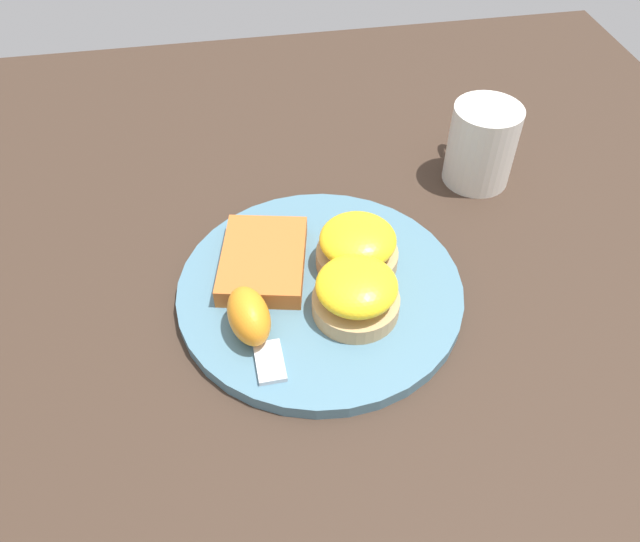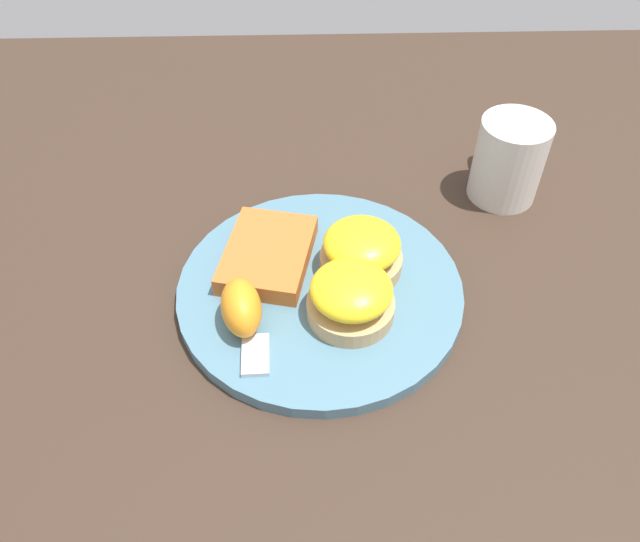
{
  "view_description": "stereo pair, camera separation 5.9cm",
  "coord_description": "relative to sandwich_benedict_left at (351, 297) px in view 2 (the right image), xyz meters",
  "views": [
    {
      "loc": [
        -0.4,
        0.07,
        0.46
      ],
      "look_at": [
        0.0,
        0.0,
        0.03
      ],
      "focal_mm": 35.0,
      "sensor_mm": 36.0,
      "label": 1
    },
    {
      "loc": [
        -0.4,
        0.01,
        0.46
      ],
      "look_at": [
        0.0,
        0.0,
        0.03
      ],
      "focal_mm": 35.0,
      "sensor_mm": 36.0,
      "label": 2
    }
  ],
  "objects": [
    {
      "name": "orange_wedge",
      "position": [
        -0.01,
        0.1,
        -0.0
      ],
      "size": [
        0.07,
        0.05,
        0.04
      ],
      "primitive_type": "ellipsoid",
      "rotation": [
        0.0,
        0.0,
        0.19
      ],
      "color": "orange",
      "rests_on": "plate"
    },
    {
      "name": "sandwich_benedict_right",
      "position": [
        0.06,
        -0.01,
        0.0
      ],
      "size": [
        0.08,
        0.08,
        0.05
      ],
      "color": "tan",
      "rests_on": "plate"
    },
    {
      "name": "sandwich_benedict_left",
      "position": [
        0.0,
        0.0,
        0.0
      ],
      "size": [
        0.08,
        0.08,
        0.05
      ],
      "color": "tan",
      "rests_on": "plate"
    },
    {
      "name": "fork",
      "position": [
        0.02,
        0.09,
        -0.02
      ],
      "size": [
        0.21,
        0.03,
        0.0
      ],
      "color": "silver",
      "rests_on": "plate"
    },
    {
      "name": "cup",
      "position": [
        0.19,
        -0.18,
        0.01
      ],
      "size": [
        0.11,
        0.08,
        0.09
      ],
      "color": "silver",
      "rests_on": "ground_plane"
    },
    {
      "name": "hashbrown_patty",
      "position": [
        0.07,
        0.08,
        -0.01
      ],
      "size": [
        0.12,
        0.1,
        0.02
      ],
      "primitive_type": "cube",
      "rotation": [
        0.0,
        0.0,
        -0.21
      ],
      "color": "#BC6229",
      "rests_on": "plate"
    },
    {
      "name": "plate",
      "position": [
        0.04,
        0.03,
        -0.03
      ],
      "size": [
        0.28,
        0.28,
        0.01
      ],
      "primitive_type": "cylinder",
      "color": "slate",
      "rests_on": "ground_plane"
    },
    {
      "name": "ground_plane",
      "position": [
        0.04,
        0.03,
        -0.04
      ],
      "size": [
        1.1,
        1.1,
        0.0
      ],
      "primitive_type": "plane",
      "color": "#38281E"
    }
  ]
}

